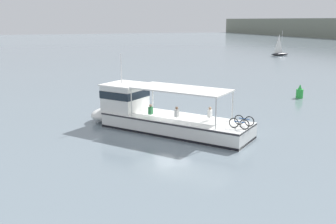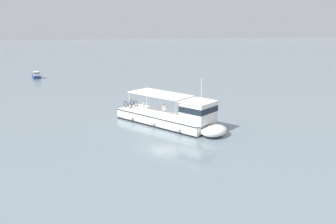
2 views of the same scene
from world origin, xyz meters
name	(u,v)px [view 1 (image 1 of 2)]	position (x,y,z in m)	size (l,w,h in m)	color
ground_plane	(172,128)	(0.00, 0.00, 0.00)	(400.00, 400.00, 0.00)	slate
ferry_main	(156,115)	(-0.24, -1.12, 1.02)	(11.81, 10.42, 5.32)	white
sailboat_far_right	(280,53)	(-47.75, 43.16, 0.54)	(1.96, 4.93, 5.40)	#232328
channel_buoy	(300,92)	(-6.27, 16.17, 0.57)	(0.70, 0.70, 1.40)	green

